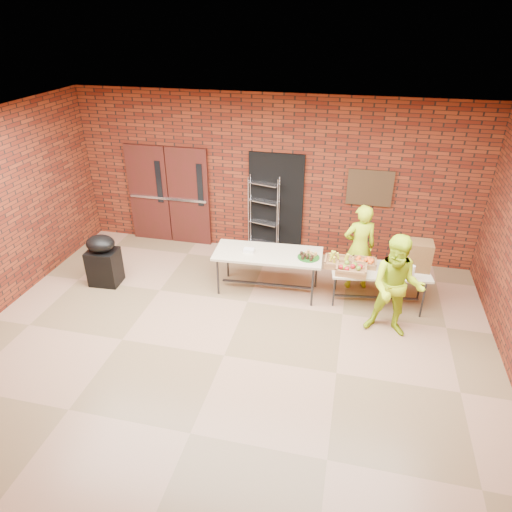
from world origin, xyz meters
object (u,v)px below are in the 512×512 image
at_px(table_right, 380,272).
at_px(volunteer_man, 396,287).
at_px(volunteer_woman, 359,247).
at_px(wire_rack, 264,216).
at_px(table_left, 268,256).
at_px(coffee_dispenser, 419,255).
at_px(covered_grill, 103,260).

distance_m(table_right, volunteer_man, 0.86).
bearing_deg(volunteer_woman, wire_rack, -43.78).
bearing_deg(volunteer_woman, volunteer_man, 96.44).
relative_size(table_left, table_right, 1.13).
height_order(coffee_dispenser, volunteer_man, volunteer_man).
relative_size(covered_grill, volunteer_woman, 0.60).
bearing_deg(volunteer_man, covered_grill, -177.32).
xyz_separation_m(covered_grill, volunteer_man, (5.12, -0.34, 0.35)).
bearing_deg(table_left, wire_rack, 102.08).
xyz_separation_m(table_right, covered_grill, (-4.91, -0.46, -0.13)).
distance_m(wire_rack, coffee_dispenser, 3.16).
height_order(wire_rack, volunteer_man, volunteer_man).
xyz_separation_m(table_left, covered_grill, (-2.99, -0.42, -0.22)).
bearing_deg(table_left, volunteer_woman, 14.94).
distance_m(table_right, volunteer_woman, 0.63).
bearing_deg(wire_rack, table_right, -16.08).
relative_size(wire_rack, volunteer_man, 0.99).
bearing_deg(coffee_dispenser, covered_grill, -173.50).
xyz_separation_m(table_left, volunteer_man, (2.13, -0.76, 0.13)).
distance_m(wire_rack, volunteer_woman, 2.14).
distance_m(wire_rack, table_right, 2.70).
bearing_deg(table_right, coffee_dispenser, 7.93).
xyz_separation_m(wire_rack, volunteer_woman, (1.93, -0.92, -0.02)).
bearing_deg(coffee_dispenser, volunteer_woman, 163.31).
bearing_deg(volunteer_man, coffee_dispenser, 74.43).
xyz_separation_m(wire_rack, table_right, (2.31, -1.38, -0.22)).
distance_m(table_left, table_right, 1.93).
bearing_deg(table_right, volunteer_man, -83.28).
xyz_separation_m(wire_rack, covered_grill, (-2.60, -1.84, -0.34)).
bearing_deg(covered_grill, wire_rack, 31.75).
relative_size(table_right, volunteer_woman, 1.05).
distance_m(covered_grill, volunteer_woman, 4.64).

